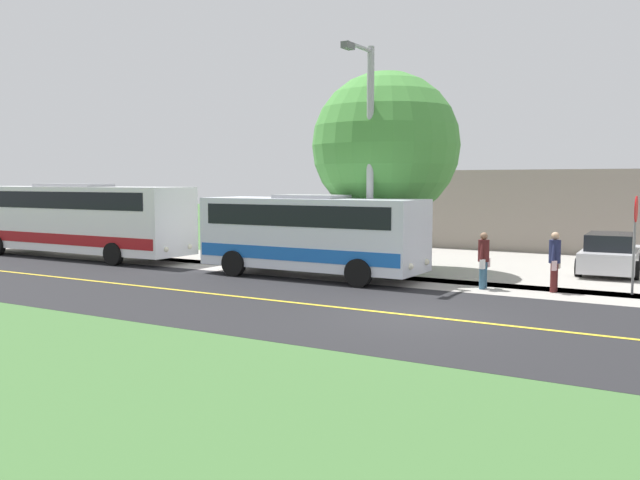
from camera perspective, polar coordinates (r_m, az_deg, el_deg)
The scene contains 14 objects.
ground_plane at distance 16.91m, azimuth 7.74°, elevation -6.33°, with size 120.00×120.00×0.00m, color #3D6633.
road_surface at distance 16.91m, azimuth 7.74°, elevation -6.32°, with size 8.00×100.00×0.01m, color black.
sidewalk at distance 21.73m, azimuth 13.05°, elevation -3.88°, with size 2.40×100.00×0.01m, color #9E9991.
parking_lot_surface at distance 28.11m, azimuth 23.34°, elevation -2.16°, with size 14.00×36.00×0.01m, color #9E9991.
road_centre_line at distance 16.91m, azimuth 7.74°, elevation -6.30°, with size 0.16×100.00×0.00m, color gold.
shuttle_bus_front at distance 23.21m, azimuth -0.73°, elevation 0.69°, with size 2.65×7.98×2.84m.
transit_bus_rear at distance 31.17m, azimuth -20.01°, elevation 1.83°, with size 2.68×11.95×3.18m.
pedestrian_with_bags at distance 21.28m, azimuth 19.17°, elevation -1.58°, with size 0.72×0.34×1.80m.
pedestrian_waiting at distance 21.30m, azimuth 13.62°, elevation -1.53°, with size 0.72×0.34×1.74m.
stop_sign at distance 21.55m, azimuth 25.03°, elevation 0.95°, with size 0.76×0.07×2.88m.
street_light_pole at distance 22.54m, azimuth 4.11°, elevation 7.40°, with size 1.97×0.24×7.70m.
parked_car_near at distance 26.32m, azimuth 23.27°, elevation -1.12°, with size 4.48×2.18×1.45m.
tree_curbside at distance 25.07m, azimuth 5.56°, elevation 7.90°, with size 5.39×5.39×7.29m.
commercial_building at distance 37.65m, azimuth 17.77°, elevation 2.64°, with size 10.00×16.91×3.83m, color gray.
Camera 1 is at (15.31, 6.36, 3.31)m, focal length 37.97 mm.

